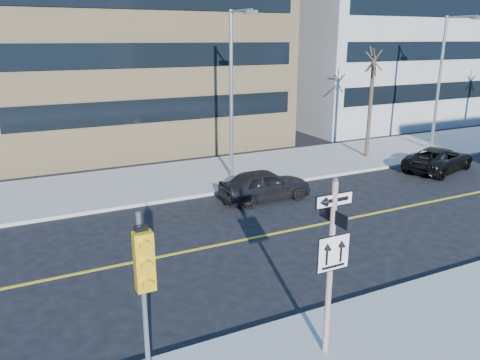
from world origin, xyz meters
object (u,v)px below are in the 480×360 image
parked_car_c (439,159)px  streetlight_a (233,85)px  sign_pole (331,259)px  street_tree_west (374,63)px  streetlight_b (443,75)px  parked_car_a (265,185)px  traffic_signal (145,278)px

parked_car_c → streetlight_a: size_ratio=0.58×
sign_pole → parked_car_c: sign_pole is taller
sign_pole → street_tree_west: bearing=46.7°
streetlight_b → streetlight_a: bearing=180.0°
streetlight_a → street_tree_west: size_ratio=1.26×
parked_car_a → streetlight_a: streetlight_a is taller
traffic_signal → streetlight_b: (22.00, 13.42, 1.73)m
traffic_signal → parked_car_a: (7.96, 10.12, -2.33)m
parked_car_c → streetlight_b: 6.20m
traffic_signal → parked_car_a: bearing=51.8°
traffic_signal → street_tree_west: size_ratio=0.63×
traffic_signal → street_tree_west: street_tree_west is taller
streetlight_b → street_tree_west: (-5.00, 0.54, 0.77)m
parked_car_a → street_tree_west: bearing=-67.1°
parked_car_a → streetlight_b: bearing=-76.9°
parked_car_c → sign_pole: bearing=108.1°
sign_pole → street_tree_west: size_ratio=0.64×
traffic_signal → streetlight_a: 15.72m
parked_car_c → street_tree_west: (-1.69, 3.81, 4.87)m
streetlight_a → streetlight_b: (14.00, 0.00, 0.00)m
traffic_signal → parked_car_c: bearing=28.5°
traffic_signal → parked_car_c: traffic_signal is taller
sign_pole → streetlight_a: streetlight_a is taller
sign_pole → traffic_signal: bearing=-177.9°
streetlight_b → sign_pole: bearing=-143.6°
streetlight_a → streetlight_b: size_ratio=1.00×
parked_car_a → street_tree_west: street_tree_west is taller
streetlight_b → parked_car_c: bearing=-135.4°
parked_car_c → streetlight_b: streetlight_b is taller
traffic_signal → streetlight_a: streetlight_a is taller
streetlight_b → street_tree_west: bearing=173.8°
traffic_signal → parked_car_a: 13.08m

